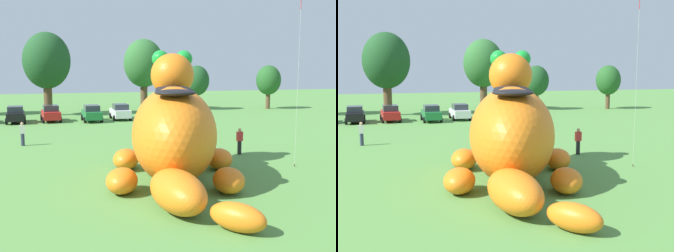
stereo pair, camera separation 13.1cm
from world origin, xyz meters
The scene contains 14 objects.
ground_plane centered at (0.00, 0.00, 0.00)m, with size 160.00×160.00×0.00m, color #568E42.
giant_inflatable_creature centered at (-0.34, 0.38, 2.39)m, with size 7.93×13.17×6.54m.
car_black centered at (-8.99, 26.54, 0.86)m, with size 2.01×4.14×1.72m.
car_red centered at (-5.50, 26.67, 0.86)m, with size 2.13×4.20×1.72m.
car_green centered at (-1.37, 25.48, 0.86)m, with size 1.98×4.12×1.72m.
car_white centered at (1.81, 26.18, 0.86)m, with size 1.94×4.10×1.72m.
tree_mid_left centered at (-5.59, 32.91, 6.41)m, with size 5.52×5.52×9.80m.
tree_centre_left centered at (6.92, 36.08, 6.19)m, with size 5.33×5.33×9.46m.
tree_centre centered at (13.86, 34.36, 3.90)m, with size 3.36×3.36×5.96m.
tree_centre_right centered at (23.83, 32.73, 3.93)m, with size 3.39×3.39×6.01m.
spectator_near_inflatable centered at (5.65, 5.20, 0.85)m, with size 0.38×0.26×1.71m.
spectator_mid_field centered at (-7.86, 12.56, 0.85)m, with size 0.38×0.26×1.71m.
spectator_by_cars centered at (1.83, 16.20, 0.85)m, with size 0.38×0.26×1.71m.
spectator_wandering centered at (0.84, 12.72, 0.85)m, with size 0.38×0.26×1.71m.
Camera 2 is at (-6.51, -19.06, 5.47)m, focal length 44.99 mm.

